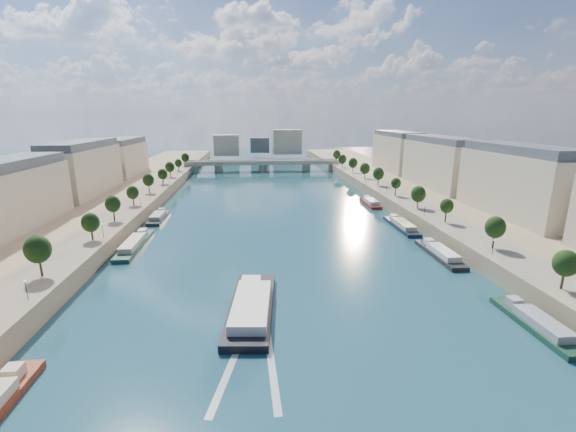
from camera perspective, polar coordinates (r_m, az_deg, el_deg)
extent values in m
plane|color=#0D363A|center=(148.44, -1.94, -0.89)|extent=(700.00, 700.00, 0.00)
cube|color=#9E8460|center=(160.55, -28.53, -0.58)|extent=(44.00, 520.00, 5.00)
cube|color=#9E8460|center=(168.14, 23.36, 0.63)|extent=(44.00, 520.00, 5.00)
cube|color=gray|center=(154.65, -23.54, 0.44)|extent=(14.00, 520.00, 0.10)
cube|color=gray|center=(160.91, 18.76, 1.41)|extent=(14.00, 520.00, 0.10)
cylinder|color=#382B1E|center=(102.03, -32.33, -6.54)|extent=(0.50, 0.50, 3.82)
ellipsoid|color=black|center=(100.93, -32.61, -4.63)|extent=(4.80, 4.80, 5.52)
cylinder|color=#382B1E|center=(122.69, -27.46, -2.60)|extent=(0.50, 0.50, 3.82)
ellipsoid|color=black|center=(121.77, -27.66, -0.98)|extent=(4.80, 4.80, 5.52)
cylinder|color=#382B1E|center=(144.38, -24.04, 0.20)|extent=(0.50, 0.50, 3.82)
ellipsoid|color=black|center=(143.60, -24.18, 1.59)|extent=(4.80, 4.80, 5.52)
cylinder|color=#382B1E|center=(166.71, -21.52, 2.26)|extent=(0.50, 0.50, 3.82)
ellipsoid|color=black|center=(166.04, -21.63, 3.47)|extent=(4.80, 4.80, 5.52)
cylinder|color=#382B1E|center=(189.45, -19.60, 3.83)|extent=(0.50, 0.50, 3.82)
ellipsoid|color=black|center=(188.85, -19.69, 4.90)|extent=(4.80, 4.80, 5.52)
cylinder|color=#382B1E|center=(212.46, -18.08, 5.06)|extent=(0.50, 0.50, 3.82)
ellipsoid|color=black|center=(211.93, -18.16, 6.01)|extent=(4.80, 4.80, 5.52)
cylinder|color=#382B1E|center=(235.67, -16.86, 6.04)|extent=(0.50, 0.50, 3.82)
ellipsoid|color=black|center=(235.20, -16.93, 6.90)|extent=(4.80, 4.80, 5.52)
cylinder|color=#382B1E|center=(259.03, -15.86, 6.84)|extent=(0.50, 0.50, 3.82)
ellipsoid|color=black|center=(258.59, -15.91, 7.63)|extent=(4.80, 4.80, 5.52)
cylinder|color=#382B1E|center=(282.49, -15.02, 7.51)|extent=(0.50, 0.50, 3.82)
ellipsoid|color=black|center=(282.09, -15.07, 8.24)|extent=(4.80, 4.80, 5.52)
cylinder|color=#382B1E|center=(99.31, 35.24, -7.52)|extent=(0.50, 0.50, 3.82)
ellipsoid|color=black|center=(98.18, 35.55, -5.57)|extent=(4.80, 4.80, 5.52)
cylinder|color=#382B1E|center=(117.20, 27.77, -3.39)|extent=(0.50, 0.50, 3.82)
ellipsoid|color=black|center=(116.24, 27.98, -1.70)|extent=(4.80, 4.80, 5.52)
cylinder|color=#382B1E|center=(136.98, 22.41, -0.36)|extent=(0.50, 0.50, 3.82)
ellipsoid|color=black|center=(136.16, 22.56, 1.10)|extent=(4.80, 4.80, 5.52)
cylinder|color=#382B1E|center=(157.93, 18.44, 1.89)|extent=(0.50, 0.50, 3.82)
ellipsoid|color=black|center=(157.21, 18.54, 3.17)|extent=(4.80, 4.80, 5.52)
cylinder|color=#382B1E|center=(179.64, 15.41, 3.60)|extent=(0.50, 0.50, 3.82)
ellipsoid|color=black|center=(179.01, 15.48, 4.73)|extent=(4.80, 4.80, 5.52)
cylinder|color=#382B1E|center=(201.87, 13.03, 4.93)|extent=(0.50, 0.50, 3.82)
ellipsoid|color=black|center=(201.31, 13.09, 5.94)|extent=(4.80, 4.80, 5.52)
cylinder|color=#382B1E|center=(224.47, 11.12, 5.99)|extent=(0.50, 0.50, 3.82)
ellipsoid|color=black|center=(223.97, 11.16, 6.90)|extent=(4.80, 4.80, 5.52)
cylinder|color=#382B1E|center=(247.33, 9.55, 6.85)|extent=(0.50, 0.50, 3.82)
ellipsoid|color=black|center=(246.87, 9.59, 7.67)|extent=(4.80, 4.80, 5.52)
cylinder|color=#382B1E|center=(270.39, 8.25, 7.56)|extent=(0.50, 0.50, 3.82)
ellipsoid|color=black|center=(269.97, 8.28, 8.31)|extent=(4.80, 4.80, 5.52)
cylinder|color=#382B1E|center=(293.60, 7.15, 8.15)|extent=(0.50, 0.50, 3.82)
ellipsoid|color=black|center=(293.21, 7.17, 8.85)|extent=(4.80, 4.80, 5.52)
cylinder|color=black|center=(91.05, -34.24, -9.17)|extent=(0.14, 0.14, 4.00)
sphere|color=#FFE5B2|center=(90.32, -34.44, -7.95)|extent=(0.36, 0.36, 0.36)
cylinder|color=black|center=(125.33, -25.75, -2.01)|extent=(0.14, 0.14, 4.00)
sphere|color=#FFE5B2|center=(124.79, -25.85, -1.09)|extent=(0.36, 0.36, 0.36)
cylinder|color=black|center=(162.24, -21.05, 2.02)|extent=(0.14, 0.14, 4.00)
sphere|color=#FFE5B2|center=(161.83, -21.11, 2.74)|extent=(0.36, 0.36, 0.36)
cylinder|color=black|center=(200.35, -18.10, 4.53)|extent=(0.14, 0.14, 4.00)
sphere|color=#FFE5B2|center=(200.01, -18.15, 5.13)|extent=(0.36, 0.36, 0.36)
cylinder|color=black|center=(239.07, -16.09, 6.23)|extent=(0.14, 0.14, 4.00)
sphere|color=#FFE5B2|center=(238.79, -16.13, 6.73)|extent=(0.36, 0.36, 0.36)
cylinder|color=black|center=(111.88, 28.07, -4.19)|extent=(0.14, 0.14, 4.00)
sphere|color=#FFE5B2|center=(111.28, 28.20, -3.16)|extent=(0.36, 0.36, 0.36)
cylinder|color=black|center=(145.37, 19.57, 0.77)|extent=(0.14, 0.14, 4.00)
sphere|color=#FFE5B2|center=(144.91, 19.64, 1.57)|extent=(0.36, 0.36, 0.36)
cylinder|color=black|center=(181.52, 14.34, 3.81)|extent=(0.14, 0.14, 4.00)
sphere|color=#FFE5B2|center=(181.15, 14.38, 4.46)|extent=(0.36, 0.36, 0.36)
cylinder|color=black|center=(219.01, 10.85, 5.81)|extent=(0.14, 0.14, 4.00)
sphere|color=#FFE5B2|center=(218.71, 10.88, 6.36)|extent=(0.36, 0.36, 0.36)
cylinder|color=black|center=(257.26, 8.38, 7.21)|extent=(0.14, 0.14, 4.00)
sphere|color=#FFE5B2|center=(257.00, 8.40, 7.68)|extent=(0.36, 0.36, 0.36)
cube|color=beige|center=(149.16, -36.19, 2.24)|extent=(16.00, 52.00, 20.00)
cube|color=#474C54|center=(147.67, -36.87, 6.63)|extent=(14.72, 50.44, 3.20)
cube|color=beige|center=(200.49, -27.97, 5.87)|extent=(16.00, 52.00, 20.00)
cube|color=#474C54|center=(199.38, -28.38, 9.16)|extent=(14.72, 50.44, 3.20)
cube|color=beige|center=(254.69, -23.13, 7.94)|extent=(16.00, 52.00, 20.00)
cube|color=#474C54|center=(253.82, -23.40, 10.53)|extent=(14.72, 50.44, 3.20)
cube|color=beige|center=(158.73, 30.84, 3.60)|extent=(16.00, 52.00, 20.00)
cube|color=#474C54|center=(157.33, 31.40, 7.74)|extent=(14.72, 50.44, 3.20)
cube|color=beige|center=(207.71, 21.53, 6.81)|extent=(16.00, 52.00, 20.00)
cube|color=#474C54|center=(206.63, 21.83, 9.99)|extent=(14.72, 50.44, 3.20)
cube|color=beige|center=(260.41, 15.81, 8.68)|extent=(16.00, 52.00, 20.00)
cube|color=#474C54|center=(259.56, 15.99, 11.23)|extent=(14.72, 50.44, 3.20)
cube|color=beige|center=(354.30, -9.07, 10.35)|extent=(22.00, 18.00, 18.00)
cube|color=beige|center=(365.05, -0.19, 10.96)|extent=(26.00, 20.00, 22.00)
cube|color=#474C54|center=(378.83, -4.23, 10.45)|extent=(18.00, 16.00, 14.00)
cube|color=#C1B79E|center=(284.59, -3.74, 7.88)|extent=(112.00, 11.00, 2.20)
cube|color=#C1B79E|center=(279.46, -3.71, 8.07)|extent=(112.00, 0.80, 0.90)
cube|color=#C1B79E|center=(289.39, -3.78, 8.30)|extent=(112.00, 0.80, 0.90)
cylinder|color=#C1B79E|center=(285.88, -10.20, 6.97)|extent=(6.40, 6.40, 5.00)
cylinder|color=#C1B79E|center=(285.06, -3.73, 7.15)|extent=(6.40, 6.40, 5.00)
cylinder|color=#C1B79E|center=(287.81, 2.71, 7.23)|extent=(6.40, 6.40, 5.00)
cube|color=#C1B79E|center=(288.20, -14.19, 6.81)|extent=(6.00, 12.00, 5.00)
cube|color=#C1B79E|center=(291.31, 6.63, 7.24)|extent=(6.00, 12.00, 5.00)
cube|color=black|center=(83.59, -5.45, -13.50)|extent=(11.57, 31.27, 2.18)
cube|color=white|center=(80.46, -5.48, -13.02)|extent=(9.00, 20.46, 1.97)
cube|color=white|center=(90.95, -5.50, -9.66)|extent=(4.69, 4.06, 1.80)
cube|color=silver|center=(69.45, -8.21, -20.52)|extent=(6.75, 25.65, 0.04)
cube|color=silver|center=(69.38, -2.57, -20.40)|extent=(1.93, 26.02, 0.04)
cube|color=beige|center=(75.76, -35.58, -18.25)|extent=(2.50, 2.49, 1.80)
cube|color=#1C4739|center=(130.11, -21.70, -4.09)|extent=(5.00, 29.45, 1.80)
cube|color=beige|center=(127.45, -22.05, -3.71)|extent=(4.10, 16.20, 1.60)
cube|color=beige|center=(137.69, -20.78, -2.21)|extent=(2.50, 3.53, 1.80)
cube|color=#2B2C2E|center=(160.32, -18.58, -0.37)|extent=(5.00, 20.85, 1.80)
cube|color=gray|center=(158.33, -18.76, 0.06)|extent=(4.10, 11.47, 1.60)
cube|color=gray|center=(165.80, -18.17, 0.79)|extent=(2.50, 2.50, 1.80)
cube|color=#183D2C|center=(91.23, 32.77, -13.55)|extent=(5.00, 21.80, 1.80)
cube|color=#95969E|center=(89.32, 33.62, -13.05)|extent=(4.10, 11.99, 1.60)
cube|color=#95969E|center=(95.05, 30.51, -10.90)|extent=(2.50, 2.62, 1.80)
cube|color=black|center=(121.21, 21.52, -5.43)|extent=(5.00, 23.67, 1.80)
cube|color=silver|center=(119.09, 22.00, -4.97)|extent=(4.10, 13.02, 1.60)
cube|color=silver|center=(126.64, 20.18, -3.59)|extent=(2.50, 2.84, 1.80)
cube|color=#151E30|center=(146.72, 16.41, -1.56)|extent=(5.00, 24.97, 1.80)
cube|color=beige|center=(144.49, 16.75, -1.14)|extent=(4.10, 13.73, 1.60)
cube|color=beige|center=(152.96, 15.44, -0.14)|extent=(2.50, 3.00, 1.80)
cube|color=maroon|center=(180.88, 12.09, 1.74)|extent=(5.00, 19.88, 1.80)
cube|color=#B8BCC6|center=(179.04, 12.27, 2.15)|extent=(4.10, 10.94, 1.60)
cube|color=#B8BCC6|center=(186.06, 11.57, 2.69)|extent=(2.50, 2.39, 1.80)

